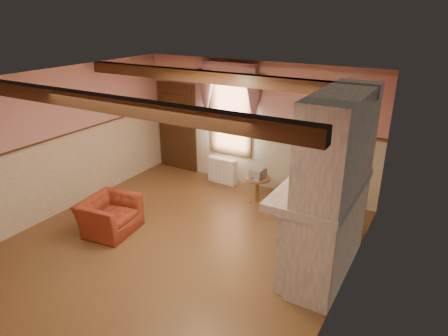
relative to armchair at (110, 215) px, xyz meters
The scene contains 25 objects.
floor 1.38m from the armchair, ahead, with size 5.50×6.00×0.01m, color brown.
ceiling 2.82m from the armchair, ahead, with size 5.50×6.00×0.01m, color silver.
wall_back 3.65m from the armchair, 67.62° to the left, with size 5.50×0.02×2.80m, color tan.
wall_left 1.80m from the armchair, behind, with size 0.02×6.00×2.80m, color tan.
wall_right 4.23m from the armchair, ahead, with size 0.02×6.00×2.80m, color tan.
wainscot 1.41m from the armchair, ahead, with size 5.50×6.00×1.50m, color beige, non-canonical shape.
chair_rail 1.79m from the armchair, ahead, with size 5.50×6.00×0.08m, color black, non-canonical shape.
firebox 3.43m from the armchair, 13.93° to the left, with size 0.20×0.95×0.90m, color black.
armchair is the anchor object (origin of this frame).
side_table 3.02m from the armchair, 53.58° to the left, with size 0.54×0.54×0.55m, color brown.
book_stack 3.04m from the armchair, 53.53° to the left, with size 0.26×0.32×0.20m, color #B7AD8C.
radiator 3.00m from the armchair, 77.34° to the left, with size 0.70×0.18×0.60m, color white.
bowl 3.83m from the armchair, 11.85° to the left, with size 0.32×0.32×0.08m, color brown.
mantel_clock 4.00m from the armchair, 20.59° to the left, with size 0.14×0.24×0.20m, color black.
oil_lamp 4.06m from the armchair, 22.37° to the left, with size 0.11×0.11×0.28m, color #CC8039.
candle_red 3.76m from the armchair, ahead, with size 0.06×0.06×0.16m, color #B21519.
jar_yellow 3.80m from the armchair, ahead, with size 0.06×0.06×0.12m, color gold.
fireplace 3.99m from the armchair, 12.40° to the left, with size 0.85×2.00×2.80m, color gray.
mantel 3.81m from the armchair, 13.01° to the left, with size 1.05×2.05×0.12m, color gray.
overmantel_mirror 3.86m from the armchair, 13.69° to the left, with size 0.06×1.44×1.04m, color silver.
door 3.34m from the armchair, 103.71° to the left, with size 1.10×0.10×2.10m, color black.
window 3.54m from the armchair, 77.16° to the left, with size 1.06×0.08×2.02m, color white.
window_drapes 3.73m from the armchair, 76.80° to the left, with size 1.30×0.14×1.40m, color gray.
ceiling_beam_front 2.90m from the armchair, 36.28° to the right, with size 5.50×0.18×0.20m, color black.
ceiling_beam_back 3.08m from the armchair, 47.02° to the left, with size 5.50×0.18×0.20m, color black.
Camera 1 is at (3.67, -4.71, 3.80)m, focal length 32.00 mm.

